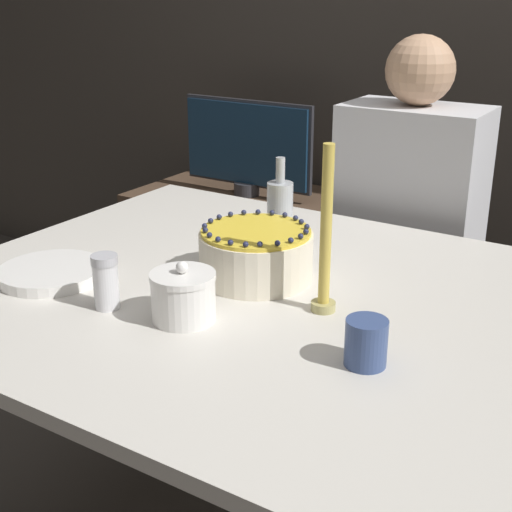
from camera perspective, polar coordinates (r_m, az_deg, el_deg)
The scene contains 12 objects.
wall_behind at distance 2.66m, azimuth 17.85°, elevation 18.23°, with size 8.00×0.05×2.60m.
dining_table at distance 1.54m, azimuth 0.96°, elevation -6.54°, with size 1.43×1.12×0.78m.
cake at distance 1.54m, azimuth 0.00°, elevation 0.14°, with size 0.25×0.25×0.12m.
sugar_bowl at distance 1.36m, azimuth -5.84°, elevation -3.21°, with size 0.13×0.13×0.12m.
sugar_shaker at distance 1.43m, azimuth -11.92°, elevation -2.00°, with size 0.05×0.05×0.11m.
plate_stack at distance 1.62m, azimuth -16.05°, elevation -1.28°, with size 0.23×0.23×0.02m.
candle at distance 1.37m, azimuth 5.58°, elevation 0.97°, with size 0.05×0.05×0.33m.
bottle at distance 1.73m, azimuth 1.92°, elevation 3.51°, with size 0.06×0.06×0.22m.
cup at distance 1.22m, azimuth 8.80°, elevation -6.86°, with size 0.07×0.07×0.08m.
person_man_blue_shirt at distance 2.21m, azimuth 11.72°, elevation -1.70°, with size 0.40×0.34×1.26m.
side_cabinet at distance 2.89m, azimuth -0.71°, elevation -0.91°, with size 0.85×0.55×0.61m.
tv_monitor at distance 2.75m, azimuth -0.73°, elevation 8.79°, with size 0.56×0.10×0.37m.
Camera 1 is at (0.71, -1.17, 1.38)m, focal length 50.00 mm.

